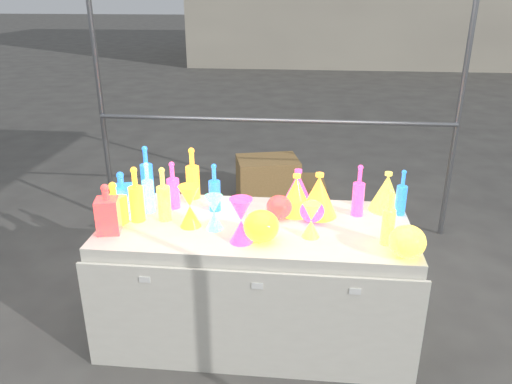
# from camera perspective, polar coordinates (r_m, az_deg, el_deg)

# --- Properties ---
(ground) EXTENTS (80.00, 80.00, 0.00)m
(ground) POSITION_cam_1_polar(r_m,az_deg,el_deg) (3.32, -0.00, -15.33)
(ground) COLOR #605E59
(ground) RESTS_ON ground
(display_table) EXTENTS (1.84, 0.83, 0.75)m
(display_table) POSITION_cam_1_polar(r_m,az_deg,el_deg) (3.10, -0.02, -9.96)
(display_table) COLOR white
(display_table) RESTS_ON ground
(cardboard_box_closed) EXTENTS (0.69, 0.57, 0.44)m
(cardboard_box_closed) POSITION_cam_1_polar(r_m,az_deg,el_deg) (5.09, 1.33, 1.48)
(cardboard_box_closed) COLOR #9C7746
(cardboard_box_closed) RESTS_ON ground
(cardboard_box_flat) EXTENTS (0.75, 0.56, 0.06)m
(cardboard_box_flat) POSITION_cam_1_polar(r_m,az_deg,el_deg) (5.53, 4.16, 1.06)
(cardboard_box_flat) COLOR #9C7746
(cardboard_box_flat) RESTS_ON ground
(bottle_0) EXTENTS (0.11, 0.11, 0.34)m
(bottle_0) POSITION_cam_1_polar(r_m,az_deg,el_deg) (3.25, -7.27, 2.16)
(bottle_0) COLOR red
(bottle_0) RESTS_ON display_table
(bottle_1) EXTENTS (0.10, 0.10, 0.34)m
(bottle_1) POSITION_cam_1_polar(r_m,az_deg,el_deg) (3.33, -12.40, 2.32)
(bottle_1) COLOR #167A35
(bottle_1) RESTS_ON display_table
(bottle_3) EXTENTS (0.09, 0.09, 0.30)m
(bottle_3) POSITION_cam_1_polar(r_m,az_deg,el_deg) (3.12, -9.47, 0.80)
(bottle_3) COLOR #1D56AB
(bottle_3) RESTS_ON display_table
(bottle_4) EXTENTS (0.10, 0.10, 0.33)m
(bottle_4) POSITION_cam_1_polar(r_m,az_deg,el_deg) (2.96, -10.54, -0.22)
(bottle_4) COLOR #126F70
(bottle_4) RESTS_ON display_table
(bottle_5) EXTENTS (0.09, 0.09, 0.32)m
(bottle_5) POSITION_cam_1_polar(r_m,az_deg,el_deg) (3.09, -12.25, 0.50)
(bottle_5) COLOR #C22662
(bottle_5) RESTS_ON display_table
(bottle_6) EXTENTS (0.11, 0.11, 0.34)m
(bottle_6) POSITION_cam_1_polar(r_m,az_deg,el_deg) (2.98, -13.56, -0.24)
(bottle_6) COLOR red
(bottle_6) RESTS_ON display_table
(bottle_7) EXTENTS (0.09, 0.09, 0.30)m
(bottle_7) POSITION_cam_1_polar(r_m,az_deg,el_deg) (3.05, -4.77, 0.54)
(bottle_7) COLOR #167A35
(bottle_7) RESTS_ON display_table
(decanter_0) EXTENTS (0.13, 0.13, 0.26)m
(decanter_0) POSITION_cam_1_polar(r_m,az_deg,el_deg) (2.98, -15.88, -1.25)
(decanter_0) COLOR red
(decanter_0) RESTS_ON display_table
(decanter_1) EXTENTS (0.15, 0.15, 0.29)m
(decanter_1) POSITION_cam_1_polar(r_m,az_deg,el_deg) (2.89, -16.64, -1.82)
(decanter_1) COLOR orange
(decanter_1) RESTS_ON display_table
(decanter_2) EXTENTS (0.15, 0.15, 0.29)m
(decanter_2) POSITION_cam_1_polar(r_m,az_deg,el_deg) (3.06, -15.06, -0.29)
(decanter_2) COLOR #167A35
(decanter_2) RESTS_ON display_table
(hourglass_1) EXTENTS (0.17, 0.17, 0.25)m
(hourglass_1) POSITION_cam_1_polar(r_m,az_deg,el_deg) (2.67, -1.71, -3.28)
(hourglass_1) COLOR #1D56AB
(hourglass_1) RESTS_ON display_table
(hourglass_2) EXTENTS (0.10, 0.10, 0.20)m
(hourglass_2) POSITION_cam_1_polar(r_m,az_deg,el_deg) (2.75, 6.33, -3.24)
(hourglass_2) COLOR #126F70
(hourglass_2) RESTS_ON display_table
(hourglass_3) EXTENTS (0.10, 0.10, 0.21)m
(hourglass_3) POSITION_cam_1_polar(r_m,az_deg,el_deg) (2.83, -4.81, -2.34)
(hourglass_3) COLOR #C22662
(hourglass_3) RESTS_ON display_table
(hourglass_4) EXTENTS (0.15, 0.15, 0.25)m
(hourglass_4) POSITION_cam_1_polar(r_m,az_deg,el_deg) (2.87, -7.57, -1.62)
(hourglass_4) COLOR red
(hourglass_4) RESTS_ON display_table
(globe_0) EXTENTS (0.24, 0.24, 0.16)m
(globe_0) POSITION_cam_1_polar(r_m,az_deg,el_deg) (2.70, 0.60, -4.12)
(globe_0) COLOR red
(globe_0) RESTS_ON display_table
(globe_1) EXTENTS (0.19, 0.19, 0.15)m
(globe_1) POSITION_cam_1_polar(r_m,az_deg,el_deg) (2.66, 16.89, -5.62)
(globe_1) COLOR #126F70
(globe_1) RESTS_ON display_table
(globe_2) EXTENTS (0.19, 0.19, 0.13)m
(globe_2) POSITION_cam_1_polar(r_m,az_deg,el_deg) (2.98, 2.67, -1.87)
(globe_2) COLOR orange
(globe_2) RESTS_ON display_table
(globe_3) EXTENTS (0.18, 0.18, 0.12)m
(globe_3) POSITION_cam_1_polar(r_m,az_deg,el_deg) (2.95, 6.41, -2.31)
(globe_3) COLOR #1D56AB
(globe_3) RESTS_ON display_table
(lampshade_0) EXTENTS (0.22, 0.22, 0.25)m
(lampshade_0) POSITION_cam_1_polar(r_m,az_deg,el_deg) (3.03, 4.63, -0.21)
(lampshade_0) COLOR #DAF533
(lampshade_0) RESTS_ON display_table
(lampshade_1) EXTENTS (0.27, 0.27, 0.27)m
(lampshade_1) POSITION_cam_1_polar(r_m,az_deg,el_deg) (3.01, 7.18, -0.27)
(lampshade_1) COLOR #DAF533
(lampshade_1) RESTS_ON display_table
(lampshade_2) EXTENTS (0.27, 0.27, 0.25)m
(lampshade_2) POSITION_cam_1_polar(r_m,az_deg,el_deg) (3.10, 4.80, 0.38)
(lampshade_2) COLOR #1D56AB
(lampshade_2) RESTS_ON display_table
(lampshade_3) EXTENTS (0.23, 0.23, 0.25)m
(lampshade_3) POSITION_cam_1_polar(r_m,az_deg,el_deg) (3.16, 14.72, 0.10)
(lampshade_3) COLOR #126F70
(lampshade_3) RESTS_ON display_table
(bottle_8) EXTENTS (0.08, 0.08, 0.29)m
(bottle_8) POSITION_cam_1_polar(r_m,az_deg,el_deg) (3.12, 16.32, -0.04)
(bottle_8) COLOR #167A35
(bottle_8) RESTS_ON display_table
(bottle_10) EXTENTS (0.09, 0.09, 0.32)m
(bottle_10) POSITION_cam_1_polar(r_m,az_deg,el_deg) (3.04, 11.66, 0.19)
(bottle_10) COLOR #1D56AB
(bottle_10) RESTS_ON display_table
(bottle_11) EXTENTS (0.07, 0.07, 0.31)m
(bottle_11) POSITION_cam_1_polar(r_m,az_deg,el_deg) (2.73, 14.94, -2.83)
(bottle_11) COLOR #126F70
(bottle_11) RESTS_ON display_table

